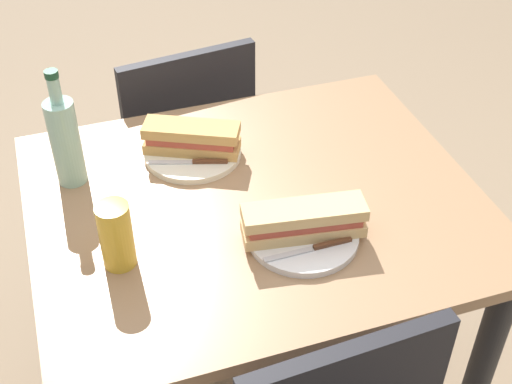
% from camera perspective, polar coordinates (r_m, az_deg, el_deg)
% --- Properties ---
extents(dining_table, '(0.96, 0.80, 0.77)m').
position_cam_1_polar(dining_table, '(1.61, 0.00, -4.29)').
color(dining_table, '#997251').
rests_on(dining_table, ground).
extents(chair_near, '(0.45, 0.45, 0.87)m').
position_cam_1_polar(chair_near, '(2.13, -6.02, 3.48)').
color(chair_near, black).
rests_on(chair_near, ground).
extents(plate_near, '(0.23, 0.23, 0.01)m').
position_cam_1_polar(plate_near, '(1.42, 3.83, -3.55)').
color(plate_near, white).
rests_on(plate_near, dining_table).
extents(baguette_sandwich_near, '(0.25, 0.11, 0.07)m').
position_cam_1_polar(baguette_sandwich_near, '(1.39, 3.90, -2.30)').
color(baguette_sandwich_near, '#DBB77A').
rests_on(baguette_sandwich_near, plate_near).
extents(knife_near, '(0.18, 0.01, 0.01)m').
position_cam_1_polar(knife_near, '(1.38, 4.75, -4.53)').
color(knife_near, silver).
rests_on(knife_near, plate_near).
extents(plate_far, '(0.23, 0.23, 0.01)m').
position_cam_1_polar(plate_far, '(1.64, -5.15, 3.21)').
color(plate_far, silver).
rests_on(plate_far, dining_table).
extents(baguette_sandwich_far, '(0.23, 0.16, 0.07)m').
position_cam_1_polar(baguette_sandwich_far, '(1.62, -5.24, 4.40)').
color(baguette_sandwich_far, tan).
rests_on(baguette_sandwich_far, plate_far).
extents(knife_far, '(0.17, 0.06, 0.01)m').
position_cam_1_polar(knife_far, '(1.60, -5.13, 2.46)').
color(knife_far, silver).
rests_on(knife_far, plate_far).
extents(water_bottle, '(0.06, 0.06, 0.28)m').
position_cam_1_polar(water_bottle, '(1.56, -15.23, 4.11)').
color(water_bottle, '#99C6B7').
rests_on(water_bottle, dining_table).
extents(beer_glass, '(0.06, 0.06, 0.14)m').
position_cam_1_polar(beer_glass, '(1.35, -11.28, -3.48)').
color(beer_glass, gold).
rests_on(beer_glass, dining_table).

